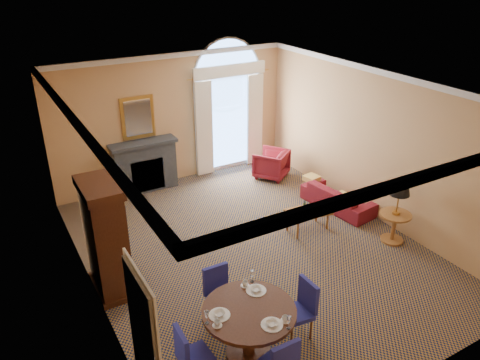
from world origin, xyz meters
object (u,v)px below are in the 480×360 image
dining_table (249,322)px  sofa (338,198)px  coffee_table (308,212)px  side_table (397,204)px  armoire (106,240)px  armchair (271,164)px

dining_table → sofa: dining_table is taller
coffee_table → side_table: side_table is taller
sofa → side_table: 1.72m
dining_table → coffee_table: dining_table is taller
dining_table → armoire: bearing=117.1°
sofa → armchair: size_ratio=2.19×
sofa → armoire: bearing=85.5°
dining_table → armchair: bearing=53.6°
armoire → armchair: (4.88, 2.43, -0.61)m
dining_table → sofa: (4.00, 2.75, -0.35)m
armoire → sofa: 5.33m
dining_table → coffee_table: bearing=39.4°
dining_table → coffee_table: size_ratio=1.34×
armoire → armchair: armoire is taller
armoire → coffee_table: (4.08, -0.16, -0.55)m
dining_table → side_table: side_table is taller
dining_table → coffee_table: (2.81, 2.31, -0.18)m
armoire → sofa: (5.27, 0.28, -0.72)m
sofa → armchair: bearing=2.8°
side_table → dining_table: bearing=-164.4°
armchair → side_table: 3.82m
armchair → armoire: bearing=-8.8°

